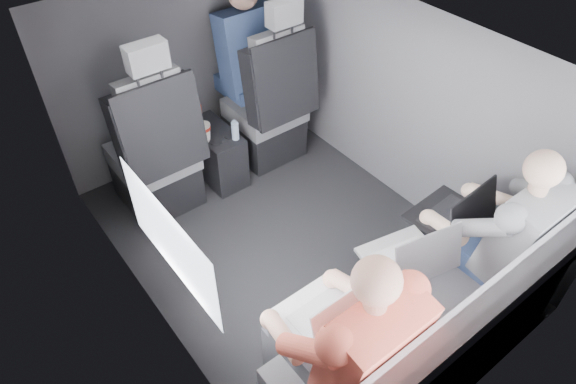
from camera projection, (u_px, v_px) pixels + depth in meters
floor at (292, 246)px, 3.28m from camera, size 2.60×2.60×0.00m
ceiling at (294, 51)px, 2.37m from camera, size 2.60×2.60×0.00m
panel_left at (143, 238)px, 2.41m from camera, size 0.02×2.60×1.35m
panel_right at (405, 108)px, 3.23m from camera, size 0.02×2.60×1.35m
panel_front at (178, 71)px, 3.58m from camera, size 1.80×0.02×1.35m
panel_back at (493, 325)px, 2.06m from camera, size 1.80×0.02×1.35m
side_window at (170, 241)px, 2.10m from camera, size 0.02×0.75×0.42m
seatbelt at (284, 71)px, 3.33m from camera, size 0.35×0.11×0.59m
front_seat_left at (157, 159)px, 3.29m from camera, size 0.52×0.58×1.26m
front_seat_right at (270, 111)px, 3.70m from camera, size 0.52×0.58×1.26m
center_console at (216, 154)px, 3.65m from camera, size 0.24×0.48×0.41m
rear_bench at (430, 334)px, 2.45m from camera, size 1.60×0.57×0.92m
soda_cup at (204, 132)px, 3.39m from camera, size 0.09×0.09×0.28m
water_bottle at (235, 131)px, 3.41m from camera, size 0.05×0.05×0.14m
laptop_white at (331, 312)px, 2.15m from camera, size 0.37×0.34×0.27m
laptop_silver at (409, 255)px, 2.39m from camera, size 0.40×0.38×0.25m
laptop_black at (453, 213)px, 2.59m from camera, size 0.38×0.35×0.26m
passenger_rear_left at (344, 342)px, 2.07m from camera, size 0.49×0.61×1.21m
passenger_rear_right at (492, 234)px, 2.52m from camera, size 0.47×0.60×1.18m
passenger_front_right at (247, 52)px, 3.61m from camera, size 0.41×0.41×0.84m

